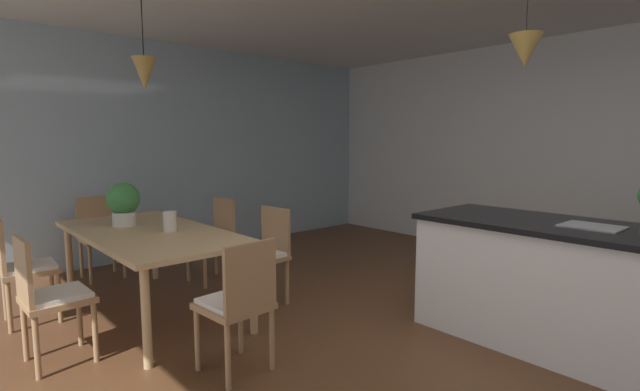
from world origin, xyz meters
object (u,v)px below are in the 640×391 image
at_px(chair_near_left, 22,266).
at_px(vase_on_dining_table, 170,221).
at_px(chair_far_left, 214,236).
at_px(kitchen_island, 571,287).
at_px(chair_kitchen_end, 238,301).
at_px(chair_window_end, 100,234).
at_px(dining_table, 150,237).
at_px(chair_far_right, 265,252).
at_px(chair_near_right, 49,295).
at_px(potted_plant_on_table, 124,202).

distance_m(chair_near_left, vase_on_dining_table, 1.20).
bearing_deg(vase_on_dining_table, chair_far_left, 129.72).
height_order(chair_far_left, kitchen_island, kitchen_island).
height_order(chair_kitchen_end, chair_window_end, same).
bearing_deg(dining_table, chair_far_right, 61.96).
height_order(chair_near_right, chair_near_left, same).
bearing_deg(chair_kitchen_end, chair_window_end, -179.93).
distance_m(dining_table, chair_kitchen_end, 1.41).
xyz_separation_m(chair_near_right, chair_window_end, (-1.86, 0.86, 0.00)).
distance_m(chair_kitchen_end, kitchen_island, 2.30).
bearing_deg(dining_table, chair_kitchen_end, 0.15).
bearing_deg(chair_kitchen_end, kitchen_island, 56.20).
height_order(dining_table, chair_kitchen_end, chair_kitchen_end).
bearing_deg(chair_far_left, chair_kitchen_end, -24.76).
bearing_deg(chair_window_end, chair_near_left, -42.77).
height_order(dining_table, chair_far_left, chair_far_left).
bearing_deg(vase_on_dining_table, chair_near_right, -72.49).
xyz_separation_m(chair_far_left, chair_near_left, (-0.00, -1.72, 0.00)).
relative_size(chair_near_left, potted_plant_on_table, 2.25).
height_order(chair_near_right, kitchen_island, kitchen_island).
bearing_deg(chair_near_left, chair_kitchen_end, 24.93).
distance_m(chair_kitchen_end, chair_far_left, 2.05).
height_order(chair_window_end, potted_plant_on_table, potted_plant_on_table).
bearing_deg(kitchen_island, chair_near_left, -138.53).
bearing_deg(kitchen_island, dining_table, -144.43).
height_order(chair_far_left, potted_plant_on_table, potted_plant_on_table).
distance_m(kitchen_island, potted_plant_on_table, 3.66).
bearing_deg(vase_on_dining_table, chair_far_right, 67.78).
distance_m(chair_near_left, potted_plant_on_table, 0.91).
relative_size(chair_kitchen_end, chair_window_end, 1.00).
bearing_deg(kitchen_island, chair_near_right, -128.55).
distance_m(chair_far_right, chair_near_left, 1.96).
bearing_deg(potted_plant_on_table, vase_on_dining_table, 20.99).
relative_size(dining_table, chair_near_right, 2.36).
xyz_separation_m(dining_table, potted_plant_on_table, (-0.36, -0.08, 0.27)).
xyz_separation_m(kitchen_island, vase_on_dining_table, (-2.52, -1.80, 0.34)).
height_order(chair_far_right, potted_plant_on_table, potted_plant_on_table).
xyz_separation_m(chair_far_right, chair_window_end, (-1.86, -0.86, 0.00)).
xyz_separation_m(chair_far_right, chair_kitchen_end, (0.94, -0.86, 0.00)).
bearing_deg(chair_window_end, vase_on_dining_table, 4.29).
relative_size(chair_window_end, vase_on_dining_table, 5.11).
height_order(chair_kitchen_end, potted_plant_on_table, potted_plant_on_table).
distance_m(chair_far_right, potted_plant_on_table, 1.33).
distance_m(chair_far_right, chair_far_left, 0.92).
xyz_separation_m(chair_far_left, kitchen_island, (3.14, 1.05, -0.01)).
distance_m(chair_window_end, vase_on_dining_table, 1.59).
relative_size(kitchen_island, potted_plant_on_table, 5.47).
distance_m(dining_table, potted_plant_on_table, 0.46).
xyz_separation_m(chair_near_left, potted_plant_on_table, (0.10, 0.78, 0.46)).
bearing_deg(chair_near_right, potted_plant_on_table, 136.50).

